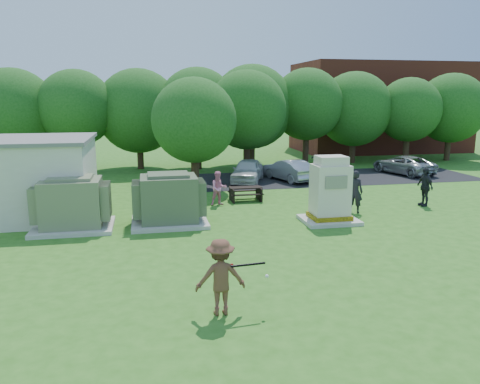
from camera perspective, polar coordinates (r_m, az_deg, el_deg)
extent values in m
plane|color=#2D6619|center=(15.29, 3.02, -7.77)|extent=(120.00, 120.00, 0.00)
cube|color=maroon|center=(46.33, 16.61, 9.86)|extent=(15.00, 8.00, 8.00)
cube|color=#232326|center=(29.88, 9.57, 1.72)|extent=(20.00, 6.00, 0.01)
cube|color=beige|center=(19.32, -19.61, -4.05)|extent=(3.00, 2.40, 0.15)
cube|color=#6C7553|center=(19.09, -19.81, -1.23)|extent=(2.20, 1.80, 1.80)
cube|color=#6C7553|center=(18.91, -20.01, 1.61)|extent=(1.60, 1.30, 0.12)
cube|color=#6C7553|center=(19.32, -23.54, -1.29)|extent=(0.32, 1.50, 1.35)
cube|color=#6C7553|center=(18.94, -16.01, -1.01)|extent=(0.32, 1.50, 1.35)
cube|color=beige|center=(19.13, -8.56, -3.64)|extent=(3.00, 2.40, 0.15)
cube|color=#505C40|center=(18.90, -8.65, -0.78)|extent=(2.20, 1.80, 1.80)
cube|color=#505C40|center=(18.72, -8.74, 2.09)|extent=(1.60, 1.30, 0.12)
cube|color=#505C40|center=(18.88, -12.51, -0.87)|extent=(0.32, 1.50, 1.35)
cube|color=#505C40|center=(18.99, -4.83, -0.55)|extent=(0.32, 1.50, 1.35)
cube|color=beige|center=(19.56, 10.79, -3.37)|extent=(2.23, 1.83, 0.15)
cube|color=yellow|center=(19.52, 10.81, -2.90)|extent=(1.57, 1.27, 0.18)
cube|color=beige|center=(19.28, 10.94, 0.29)|extent=(1.42, 1.12, 2.03)
cube|color=beige|center=(19.08, 11.07, 3.80)|extent=(1.17, 0.91, 0.35)
cube|color=gray|center=(18.67, 11.67, 1.16)|extent=(0.91, 0.04, 0.51)
cube|color=black|center=(22.96, 0.68, 0.55)|extent=(1.59, 0.62, 0.05)
cube|color=black|center=(23.48, 0.43, 0.14)|extent=(1.59, 0.22, 0.04)
cube|color=black|center=(22.55, 0.94, -0.34)|extent=(1.59, 0.22, 0.04)
cube|color=black|center=(22.90, -1.01, -0.32)|extent=(0.07, 1.19, 0.65)
cube|color=black|center=(23.18, 2.34, -0.18)|extent=(0.07, 1.19, 0.65)
imported|color=brown|center=(11.13, -2.39, -10.30)|extent=(1.19, 0.69, 1.84)
imported|color=black|center=(21.12, 13.82, 0.04)|extent=(0.83, 0.76, 1.89)
imported|color=pink|center=(22.00, -2.61, 0.45)|extent=(0.86, 0.71, 1.61)
imported|color=#232328|center=(23.49, 21.60, 0.60)|extent=(0.50, 1.09, 1.82)
imported|color=silver|center=(28.02, 0.92, 2.64)|extent=(2.95, 4.32, 1.36)
imported|color=#A5A5AA|center=(28.58, 5.92, 2.67)|extent=(2.50, 4.14, 1.29)
imported|color=black|center=(29.47, 11.14, 2.71)|extent=(1.93, 4.26, 1.21)
imported|color=#A4A5A8|center=(32.74, 19.28, 3.16)|extent=(3.15, 4.77, 1.22)
cylinder|color=black|center=(11.06, 0.97, -8.85)|extent=(0.85, 0.14, 0.06)
cylinder|color=maroon|center=(11.02, -1.41, -8.93)|extent=(0.23, 0.09, 0.06)
sphere|color=white|center=(11.23, 3.29, -10.21)|extent=(0.09, 0.09, 0.09)
cylinder|color=#47301E|center=(34.59, -25.46, 4.10)|extent=(0.44, 0.44, 2.40)
sphere|color=#235B1C|center=(34.39, -25.88, 8.85)|extent=(5.60, 5.60, 5.60)
cylinder|color=#47301E|center=(33.24, -19.02, 4.68)|extent=(0.44, 0.44, 2.80)
sphere|color=#235B1C|center=(33.04, -19.35, 9.67)|extent=(5.00, 5.00, 5.00)
cylinder|color=#47301E|center=(33.78, -12.06, 4.73)|extent=(0.44, 0.44, 2.30)
sphere|color=#235B1C|center=(33.56, -12.27, 9.63)|extent=(5.80, 5.80, 5.80)
cylinder|color=#47301E|center=(33.06, -5.11, 5.14)|extent=(0.44, 0.44, 2.70)
sphere|color=#235B1C|center=(32.86, -5.21, 10.30)|extent=(5.40, 5.40, 5.40)
cylinder|color=#47301E|center=(34.33, 1.45, 5.26)|extent=(0.44, 0.44, 2.50)
sphere|color=#235B1C|center=(34.12, 1.48, 10.36)|extent=(6.00, 6.00, 6.00)
cylinder|color=#47301E|center=(35.04, 8.02, 5.61)|extent=(0.44, 0.44, 2.90)
sphere|color=#235B1C|center=(34.86, 8.16, 10.53)|extent=(5.20, 5.20, 5.20)
cylinder|color=#47301E|center=(37.13, 13.55, 5.35)|extent=(0.44, 0.44, 2.40)
sphere|color=#235B1C|center=(36.94, 13.77, 9.79)|extent=(5.60, 5.60, 5.60)
cylinder|color=#47301E|center=(38.21, 19.60, 5.32)|extent=(0.44, 0.44, 2.60)
sphere|color=#235B1C|center=(38.03, 19.89, 9.42)|extent=(4.80, 4.80, 4.80)
cylinder|color=#47301E|center=(40.90, 24.00, 5.29)|extent=(0.44, 0.44, 2.50)
sphere|color=#235B1C|center=(40.73, 24.33, 9.30)|extent=(5.40, 5.40, 5.40)
cylinder|color=#47301E|center=(25.88, -5.50, 2.99)|extent=(0.44, 0.44, 2.40)
sphere|color=#235B1C|center=(25.62, -5.61, 8.70)|extent=(4.60, 4.60, 4.60)
cylinder|color=#47301E|center=(31.39, 0.81, 4.75)|extent=(0.44, 0.44, 2.60)
sphere|color=#235B1C|center=(31.18, 0.83, 9.98)|extent=(5.20, 5.20, 5.20)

